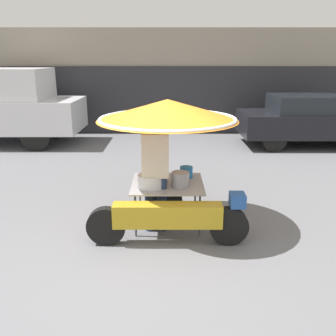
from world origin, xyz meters
name	(u,v)px	position (x,y,z in m)	size (l,w,h in m)	color
ground_plane	(143,255)	(0.00, 0.00, 0.00)	(36.00, 36.00, 0.00)	slate
shopfront_building	(159,81)	(0.00, 9.22, 1.69)	(28.00, 2.06, 3.39)	gray
vendor_motorcycle_cart	(168,128)	(0.33, 0.91, 1.51)	(2.21, 2.04, 1.91)	black
vendor_person	(156,169)	(0.16, 0.76, 0.96)	(0.38, 0.23, 1.69)	navy
parked_car	(311,120)	(4.46, 6.37, 0.76)	(4.12, 1.83, 1.45)	black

